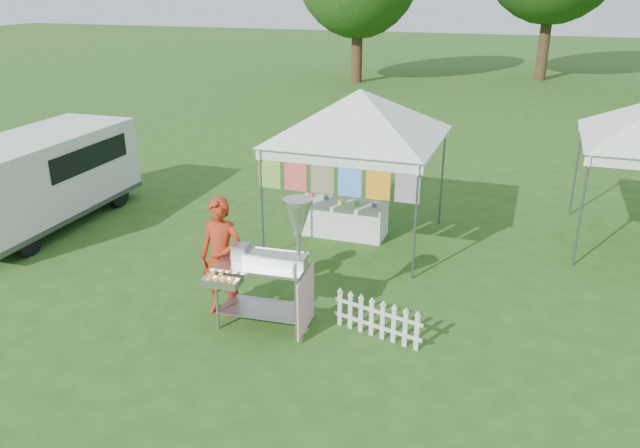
% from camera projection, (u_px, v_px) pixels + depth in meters
% --- Properties ---
extents(ground, '(120.00, 120.00, 0.00)m').
position_uv_depth(ground, '(293.00, 321.00, 9.51)').
color(ground, '#274D16').
rests_on(ground, ground).
extents(canopy_main, '(4.24, 4.24, 3.45)m').
position_uv_depth(canopy_main, '(360.00, 90.00, 11.51)').
color(canopy_main, '#59595E').
rests_on(canopy_main, ground).
extents(donut_cart, '(1.45, 1.10, 2.04)m').
position_uv_depth(donut_cart, '(275.00, 254.00, 8.93)').
color(donut_cart, gray).
rests_on(donut_cart, ground).
extents(vendor, '(0.69, 0.46, 1.88)m').
position_uv_depth(vendor, '(221.00, 257.00, 9.45)').
color(vendor, '#9F2B13').
rests_on(vendor, ground).
extents(cargo_van, '(2.00, 4.66, 1.91)m').
position_uv_depth(cargo_van, '(43.00, 176.00, 13.09)').
color(cargo_van, silver).
rests_on(cargo_van, ground).
extents(picket_fence, '(1.40, 0.38, 0.56)m').
position_uv_depth(picket_fence, '(377.00, 320.00, 8.99)').
color(picket_fence, silver).
rests_on(picket_fence, ground).
extents(display_table, '(1.80, 0.70, 0.69)m').
position_uv_depth(display_table, '(341.00, 218.00, 12.70)').
color(display_table, white).
rests_on(display_table, ground).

